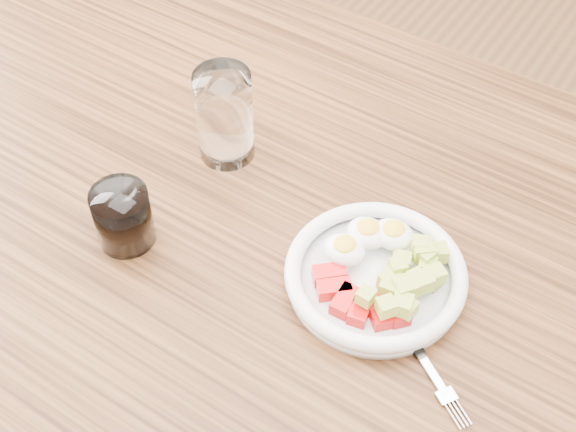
% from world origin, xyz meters
% --- Properties ---
extents(dining_table, '(1.50, 0.90, 0.77)m').
position_xyz_m(dining_table, '(0.00, 0.00, 0.67)').
color(dining_table, brown).
rests_on(dining_table, ground).
extents(bowl, '(0.21, 0.21, 0.05)m').
position_xyz_m(bowl, '(0.12, 0.00, 0.79)').
color(bowl, white).
rests_on(bowl, dining_table).
extents(fork, '(0.16, 0.11, 0.01)m').
position_xyz_m(fork, '(0.19, -0.05, 0.77)').
color(fork, black).
rests_on(fork, dining_table).
extents(water_glass, '(0.07, 0.07, 0.13)m').
position_xyz_m(water_glass, '(-0.15, 0.08, 0.84)').
color(water_glass, white).
rests_on(water_glass, dining_table).
extents(coffee_glass, '(0.07, 0.07, 0.08)m').
position_xyz_m(coffee_glass, '(-0.17, -0.11, 0.81)').
color(coffee_glass, white).
rests_on(coffee_glass, dining_table).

